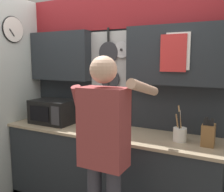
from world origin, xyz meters
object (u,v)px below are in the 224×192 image
Objects in this scene: microwave at (53,111)px; person at (105,143)px; utensil_crock at (180,134)px; knife_block at (208,135)px.

person is (1.07, -0.64, -0.04)m from microwave.
person is at bearing -30.69° from microwave.
utensil_crock is (1.53, 0.00, -0.07)m from microwave.
microwave is 1.25m from person.
knife_block is 0.25m from utensil_crock.
microwave is 0.30× the size of person.
utensil_crock is at bearing 54.20° from person.
utensil_crock is (-0.25, 0.00, -0.03)m from knife_block.
knife_block is at bearing -0.29° from utensil_crock.
utensil_crock is at bearing 179.71° from knife_block.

